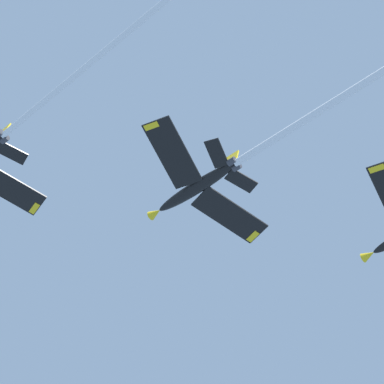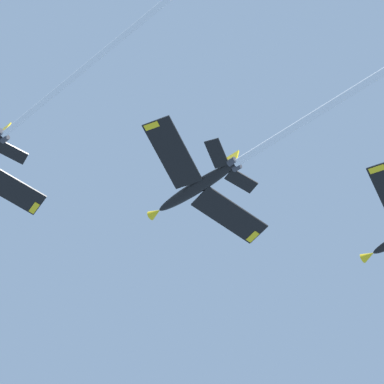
{
  "view_description": "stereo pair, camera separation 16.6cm",
  "coord_description": "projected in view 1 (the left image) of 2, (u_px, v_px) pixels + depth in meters",
  "views": [
    {
      "loc": [
        23.15,
        42.01,
        1.68
      ],
      "look_at": [
        -23.55,
        47.62,
        97.83
      ],
      "focal_mm": 84.9,
      "sensor_mm": 36.0,
      "label": 1
    },
    {
      "loc": [
        23.13,
        41.85,
        1.68
      ],
      "look_at": [
        -23.55,
        47.62,
        97.83
      ],
      "focal_mm": 84.9,
      "sensor_mm": 36.0,
      "label": 2
    }
  ],
  "objects": [
    {
      "name": "jet_second",
      "position": [
        256.0,
        151.0,
        103.18
      ],
      "size": [
        37.42,
        36.11,
        12.03
      ],
      "color": "black"
    }
  ]
}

